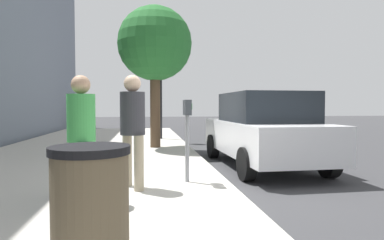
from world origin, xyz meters
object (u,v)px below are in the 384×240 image
Objects in this scene: traffic_signal at (163,78)px; pedestrian_bystander at (81,128)px; pedestrian_at_meter at (133,121)px; street_tree at (155,45)px; parking_meter at (187,123)px; trash_bin at (91,213)px; parked_sedan_near at (263,130)px.

pedestrian_bystander is at bearing 169.54° from traffic_signal.
street_tree is at bearing 54.65° from pedestrian_at_meter.
parking_meter reaches higher than trash_bin.
trash_bin is (-3.06, 1.12, -0.51)m from parking_meter.
parked_sedan_near is 4.59m from street_tree.
street_tree reaches higher than parking_meter.
pedestrian_at_meter is 5.66m from street_tree.
parking_meter is 0.97m from pedestrian_at_meter.
parking_meter is 0.32× the size of parked_sedan_near.
trash_bin is at bearing -94.33° from pedestrian_bystander.
traffic_signal reaches higher than pedestrian_bystander.
parked_sedan_near is 4.39× the size of trash_bin.
parked_sedan_near is (1.93, -2.07, -0.27)m from parking_meter.
street_tree reaches higher than pedestrian_at_meter.
traffic_signal is at bearing 63.02° from pedestrian_bystander.
pedestrian_bystander is 1.71× the size of trash_bin.
street_tree is at bearing 62.04° from pedestrian_bystander.
traffic_signal is (5.68, 2.07, 1.68)m from parked_sedan_near.
parked_sedan_near is 1.00× the size of street_tree.
pedestrian_bystander is (-0.93, 1.58, -0.01)m from parking_meter.
pedestrian_at_meter is at bearing 127.05° from parked_sedan_near.
parked_sedan_near is (2.25, -2.98, -0.32)m from pedestrian_at_meter.
pedestrian_at_meter is 1.77× the size of trash_bin.
trash_bin is (-7.94, 0.72, -2.73)m from street_tree.
parking_meter is 1.83m from pedestrian_bystander.
trash_bin is at bearing 159.97° from parking_meter.
pedestrian_bystander is 8.80m from traffic_signal.
parking_meter is at bearing 132.95° from parked_sedan_near.
street_tree is at bearing 39.98° from parked_sedan_near.
traffic_signal is at bearing -5.98° from trash_bin.
parking_meter is 0.32× the size of street_tree.
street_tree is (2.95, 2.47, 2.50)m from parked_sedan_near.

